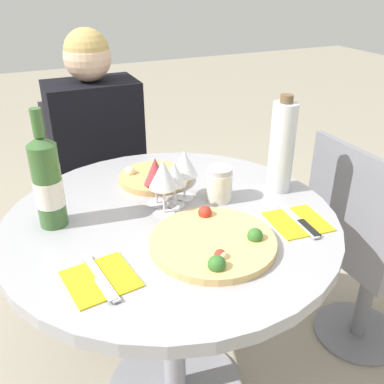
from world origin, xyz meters
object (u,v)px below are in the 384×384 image
object	(u,v)px
dining_table	(172,259)
wine_bottle	(48,182)
chair_empty_side	(364,254)
tall_carafe	(282,147)
chair_behind_diner	(100,195)
pizza_large	(214,242)
seated_diner	(106,189)

from	to	relation	value
dining_table	wine_bottle	size ratio (longest dim) A/B	2.90
chair_empty_side	tall_carafe	bearing A→B (deg)	-100.75
chair_behind_diner	wine_bottle	size ratio (longest dim) A/B	2.65
chair_empty_side	wine_bottle	size ratio (longest dim) A/B	2.65
pizza_large	wine_bottle	xyz separation A→B (m)	(-0.36, 0.28, 0.12)
dining_table	seated_diner	distance (m)	0.68
seated_diner	pizza_large	size ratio (longest dim) A/B	3.65
chair_behind_diner	dining_table	bearing A→B (deg)	92.89
pizza_large	tall_carafe	distance (m)	0.41
dining_table	chair_empty_side	distance (m)	0.77
seated_diner	tall_carafe	xyz separation A→B (m)	(0.42, -0.66, 0.37)
chair_empty_side	pizza_large	distance (m)	0.79
chair_behind_diner	pizza_large	xyz separation A→B (m)	(0.09, -1.01, 0.33)
chair_behind_diner	seated_diner	size ratio (longest dim) A/B	0.74
dining_table	seated_diner	xyz separation A→B (m)	(-0.04, 0.68, -0.07)
dining_table	tall_carafe	distance (m)	0.48
chair_empty_side	tall_carafe	world-z (taller)	tall_carafe
chair_behind_diner	pizza_large	size ratio (longest dim) A/B	2.69
chair_behind_diner	seated_diner	distance (m)	0.18
seated_diner	chair_empty_side	bearing A→B (deg)	137.42
dining_table	wine_bottle	distance (m)	0.43
tall_carafe	dining_table	bearing A→B (deg)	-177.43
dining_table	pizza_large	xyz separation A→B (m)	(0.05, -0.18, 0.16)
chair_behind_diner	chair_empty_side	size ratio (longest dim) A/B	1.00
seated_diner	chair_empty_side	size ratio (longest dim) A/B	1.36
pizza_large	tall_carafe	xyz separation A→B (m)	(0.33, 0.20, 0.13)
seated_diner	pizza_large	bearing A→B (deg)	95.86
dining_table	seated_diner	size ratio (longest dim) A/B	0.81
chair_empty_side	tall_carafe	size ratio (longest dim) A/B	2.84
chair_behind_diner	pizza_large	distance (m)	1.06
dining_table	tall_carafe	xyz separation A→B (m)	(0.38, 0.02, 0.30)
chair_empty_side	pizza_large	world-z (taller)	chair_empty_side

